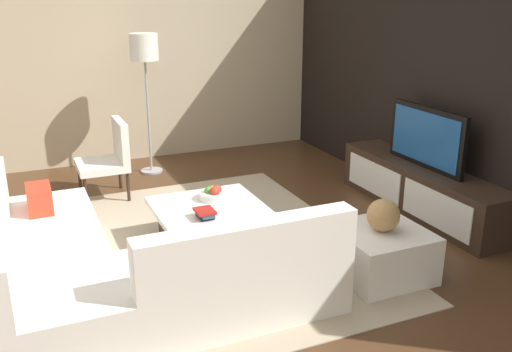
% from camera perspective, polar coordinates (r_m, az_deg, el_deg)
% --- Properties ---
extents(ground_plane, '(14.00, 14.00, 0.00)m').
position_cam_1_polar(ground_plane, '(5.08, -5.31, -7.69)').
color(ground_plane, '#4C301C').
extents(feature_wall_back, '(6.40, 0.12, 2.80)m').
position_cam_1_polar(feature_wall_back, '(6.03, 19.72, 9.46)').
color(feature_wall_back, black).
rests_on(feature_wall_back, ground).
extents(side_wall_left, '(0.12, 5.20, 2.80)m').
position_cam_1_polar(side_wall_left, '(7.76, -11.91, 11.94)').
color(side_wall_left, '#C6B28E').
rests_on(side_wall_left, ground).
extents(area_rug, '(3.45, 2.80, 0.01)m').
position_cam_1_polar(area_rug, '(5.17, -5.67, -7.18)').
color(area_rug, tan).
rests_on(area_rug, ground).
extents(media_console, '(2.20, 0.50, 0.50)m').
position_cam_1_polar(media_console, '(6.10, 16.47, -1.29)').
color(media_console, '#332319').
rests_on(media_console, ground).
extents(television, '(1.08, 0.06, 0.62)m').
position_cam_1_polar(television, '(5.94, 16.96, 3.79)').
color(television, black).
rests_on(television, media_console).
extents(sectional_couch, '(2.37, 2.39, 0.81)m').
position_cam_1_polar(sectional_couch, '(4.34, -14.13, -8.94)').
color(sectional_couch, white).
rests_on(sectional_couch, ground).
extents(coffee_table, '(0.98, 0.97, 0.38)m').
position_cam_1_polar(coffee_table, '(5.11, -4.67, -5.02)').
color(coffee_table, '#332319').
rests_on(coffee_table, ground).
extents(accent_chair_near, '(0.57, 0.53, 0.87)m').
position_cam_1_polar(accent_chair_near, '(6.42, -14.63, 2.10)').
color(accent_chair_near, '#332319').
rests_on(accent_chair_near, ground).
extents(floor_lamp, '(0.34, 0.34, 1.74)m').
position_cam_1_polar(floor_lamp, '(7.03, -11.30, 11.99)').
color(floor_lamp, '#A5A5AA').
rests_on(floor_lamp, ground).
extents(ottoman, '(0.70, 0.70, 0.40)m').
position_cam_1_polar(ottoman, '(4.70, 12.55, -7.66)').
color(ottoman, white).
rests_on(ottoman, ground).
extents(fruit_bowl, '(0.28, 0.28, 0.14)m').
position_cam_1_polar(fruit_bowl, '(5.21, -4.33, -1.81)').
color(fruit_bowl, silver).
rests_on(fruit_bowl, coffee_table).
extents(decorative_ball, '(0.26, 0.26, 0.26)m').
position_cam_1_polar(decorative_ball, '(4.57, 12.84, -3.91)').
color(decorative_ball, '#AD8451').
rests_on(decorative_ball, ottoman).
extents(book_stack, '(0.21, 0.16, 0.08)m').
position_cam_1_polar(book_stack, '(4.80, -5.21, -3.78)').
color(book_stack, '#1E232D').
rests_on(book_stack, coffee_table).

